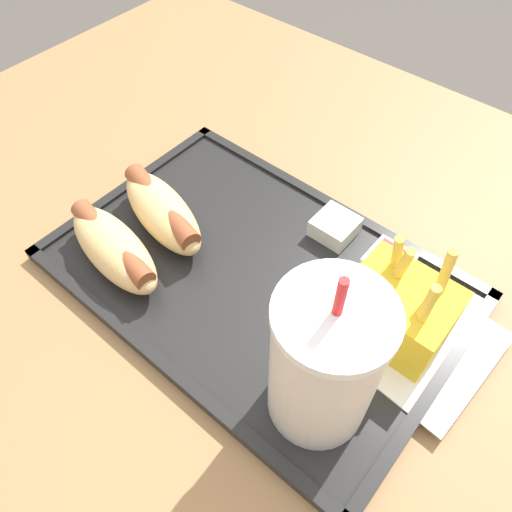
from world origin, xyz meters
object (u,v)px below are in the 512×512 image
object	(u,v)px
hot_dog_near	(162,211)
sauce_cup_mayo	(335,226)
sauce_cup_ketchup	(388,263)
hot_dog_far	(113,248)
soda_cup	(325,363)
fries_carton	(399,309)

from	to	relation	value
hot_dog_near	sauce_cup_mayo	bearing A→B (deg)	-143.19
sauce_cup_ketchup	hot_dog_far	bearing A→B (deg)	38.15
hot_dog_near	sauce_cup_mayo	world-z (taller)	hot_dog_near
soda_cup	hot_dog_near	size ratio (longest dim) A/B	1.23
hot_dog_near	fries_carton	size ratio (longest dim) A/B	1.33
hot_dog_far	sauce_cup_mayo	xyz separation A→B (m)	(-0.15, -0.18, -0.01)
hot_dog_far	fries_carton	world-z (taller)	fries_carton
hot_dog_far	sauce_cup_ketchup	bearing A→B (deg)	-141.85
hot_dog_near	sauce_cup_ketchup	world-z (taller)	hot_dog_near
soda_cup	sauce_cup_mayo	world-z (taller)	soda_cup
fries_carton	soda_cup	bearing A→B (deg)	83.51
hot_dog_far	fries_carton	xyz separation A→B (m)	(-0.27, -0.12, 0.01)
hot_dog_near	sauce_cup_mayo	xyz separation A→B (m)	(-0.15, -0.11, -0.01)
fries_carton	sauce_cup_ketchup	distance (m)	0.07
soda_cup	sauce_cup_ketchup	distance (m)	0.18
hot_dog_far	hot_dog_near	world-z (taller)	same
hot_dog_far	fries_carton	size ratio (longest dim) A/B	1.31
hot_dog_near	fries_carton	world-z (taller)	fries_carton
hot_dog_far	sauce_cup_ketchup	distance (m)	0.29
soda_cup	sauce_cup_ketchup	size ratio (longest dim) A/B	4.17
soda_cup	sauce_cup_mayo	distance (m)	0.21
soda_cup	hot_dog_near	bearing A→B (deg)	-12.94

